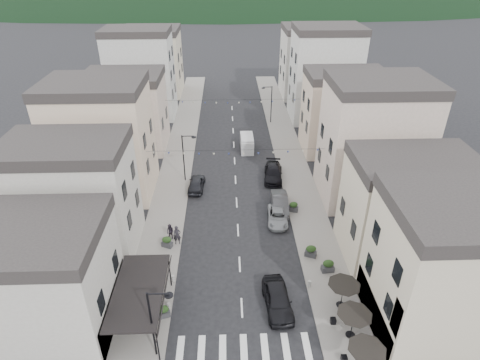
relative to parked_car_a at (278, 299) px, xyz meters
The scene contains 27 objects.
sidewalk_left 27.98m from the parked_car_a, 111.61° to the left, with size 4.00×76.00×0.12m, color slate.
sidewalk_right 26.43m from the parked_car_a, 79.75° to the left, with size 4.00×76.00×0.12m, color slate.
boutique_building 18.60m from the parked_car_a, behind, with size 12.00×8.00×8.00m, color #ACA79E.
bistro_building 12.58m from the parked_car_a, ahead, with size 10.00×8.00×10.00m, color beige.
boutique_awning 10.35m from the parked_car_a, behind, with size 3.77×7.50×3.28m.
buildings_row_left 36.54m from the parked_car_a, 118.58° to the left, with size 10.20×54.16×14.00m.
buildings_row_right 33.21m from the parked_car_a, 69.07° to the left, with size 10.20×54.16×14.50m.
cafe_terrace 6.05m from the parked_car_a, 33.15° to the right, with size 2.50×8.10×2.53m.
streetlamp_left_near 9.92m from the parked_car_a, 155.11° to the right, with size 1.70×0.56×6.00m.
streetlamp_left_far 21.97m from the parked_car_a, 113.32° to the left, with size 1.70×0.56×6.00m.
streetlamp_right_far 38.23m from the parked_car_a, 85.45° to the left, with size 1.70×0.56×6.00m.
bollards 2.88m from the parked_car_a, 169.88° to the right, with size 11.66×10.26×0.60m.
bunting_near 16.94m from the parked_car_a, 99.93° to the left, with size 19.00×0.28×0.62m.
bunting_far 32.48m from the parked_car_a, 95.00° to the left, with size 19.00×0.28×0.62m.
parked_car_a is the anchor object (origin of this frame).
parked_car_b 13.66m from the parked_car_a, 82.43° to the left, with size 1.66×4.75×1.57m, color #37373A.
parked_car_c 11.42m from the parked_car_a, 83.36° to the left, with size 2.03×4.40×1.22m, color gray.
parked_car_d 20.29m from the parked_car_a, 84.91° to the left, with size 2.14×5.26×1.53m, color black.
parked_car_e 19.50m from the parked_car_a, 112.30° to the left, with size 1.75×4.34×1.48m, color black.
delivery_van 28.44m from the parked_car_a, 92.02° to the left, with size 1.73×4.37×2.09m.
pedestrian_a 11.73m from the parked_car_a, 137.16° to the left, with size 0.72×0.47×1.97m, color black.
pedestrian_b 12.84m from the parked_car_a, 136.79° to the left, with size 0.78×0.61×1.60m, color #28222D.
planter_la 8.83m from the parked_car_a, behind, with size 1.09×0.80×1.09m.
planter_lb 12.19m from the parked_car_a, 141.62° to the left, with size 1.14×0.91×1.12m.
planter_ra 6.11m from the parked_car_a, 37.76° to the left, with size 1.14×0.69×1.22m.
planter_rb 6.86m from the parked_car_a, 57.21° to the left, with size 1.19×0.92×1.18m.
planter_rc 13.37m from the parked_car_a, 76.15° to the left, with size 1.13×0.83×1.13m.
Camera 1 is at (-0.90, -16.14, 24.69)m, focal length 30.00 mm.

